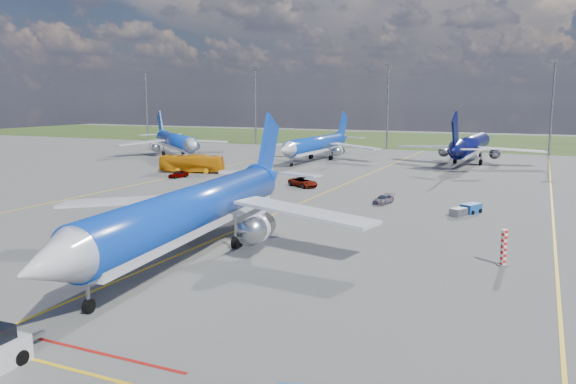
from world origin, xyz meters
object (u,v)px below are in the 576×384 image
at_px(service_car_a, 178,174).
at_px(service_car_b, 303,182).
at_px(warning_post, 504,248).
at_px(baggage_tug_c, 250,181).
at_px(service_car_c, 383,199).
at_px(bg_jet_n, 470,163).
at_px(apron_bus, 192,164).
at_px(baggage_tug_w, 467,210).
at_px(main_airliner, 196,254).
at_px(bg_jet_nw, 176,156).
at_px(bg_jet_nnw, 316,160).

xyz_separation_m(service_car_a, service_car_b, (23.63, -0.59, 0.10)).
relative_size(warning_post, baggage_tug_c, 0.62).
bearing_deg(service_car_c, bg_jet_n, 97.35).
distance_m(warning_post, service_car_c, 28.06).
relative_size(apron_bus, service_car_b, 2.26).
bearing_deg(service_car_c, baggage_tug_w, -1.11).
bearing_deg(baggage_tug_w, baggage_tug_c, -171.83).
height_order(warning_post, apron_bus, apron_bus).
bearing_deg(main_airliner, baggage_tug_c, 104.95).
xyz_separation_m(bg_jet_nw, service_car_c, (61.61, -40.74, 0.56)).
bearing_deg(service_car_b, baggage_tug_w, -83.67).
height_order(service_car_c, baggage_tug_c, service_car_c).
distance_m(service_car_a, service_car_c, 39.67).
bearing_deg(baggage_tug_c, warning_post, -19.55).
relative_size(apron_bus, service_car_a, 3.20).
distance_m(warning_post, apron_bus, 68.81).
height_order(bg_jet_nw, bg_jet_nnw, bg_jet_nnw).
relative_size(warning_post, apron_bus, 0.25).
bearing_deg(apron_bus, service_car_a, -178.83).
xyz_separation_m(bg_jet_nnw, main_airliner, (18.17, -75.23, 0.00)).
relative_size(bg_jet_nw, service_car_c, 10.03).
relative_size(apron_bus, service_car_c, 3.08).
height_order(warning_post, service_car_b, warning_post).
bearing_deg(service_car_a, bg_jet_n, 60.73).
bearing_deg(service_car_a, service_car_b, 13.22).
xyz_separation_m(bg_jet_nw, service_car_a, (23.02, -31.54, 0.63)).
distance_m(bg_jet_n, service_car_c, 54.24).
height_order(bg_jet_nw, service_car_a, bg_jet_nw).
bearing_deg(bg_jet_n, service_car_b, 69.48).
xyz_separation_m(bg_jet_n, baggage_tug_w, (6.12, -56.58, 0.53)).
bearing_deg(apron_bus, baggage_tug_w, -124.31).
bearing_deg(bg_jet_n, service_car_c, 87.91).
relative_size(bg_jet_nnw, apron_bus, 3.27).
distance_m(service_car_b, baggage_tug_w, 27.99).
relative_size(bg_jet_n, service_car_a, 11.25).
bearing_deg(service_car_b, apron_bus, 103.28).
bearing_deg(warning_post, bg_jet_nnw, 122.37).
distance_m(service_car_a, baggage_tug_w, 50.68).
relative_size(warning_post, baggage_tug_w, 0.58).
height_order(apron_bus, service_car_c, apron_bus).
xyz_separation_m(bg_jet_nw, bg_jet_n, (66.21, 13.30, 0.00)).
height_order(warning_post, bg_jet_n, bg_jet_n).
height_order(bg_jet_n, baggage_tug_c, bg_jet_n).
bearing_deg(main_airliner, service_car_c, 67.37).
xyz_separation_m(apron_bus, baggage_tug_w, (51.23, -18.73, -1.13)).
bearing_deg(apron_bus, baggage_tug_c, -131.36).
relative_size(baggage_tug_w, baggage_tug_c, 1.07).
height_order(main_airliner, service_car_b, main_airliner).
bearing_deg(service_car_a, bg_jet_nw, 140.78).
height_order(bg_jet_n, baggage_tug_w, bg_jet_n).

